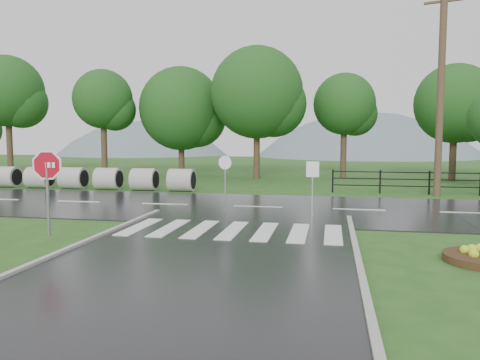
# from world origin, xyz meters

# --- Properties ---
(ground) EXTENTS (120.00, 120.00, 0.00)m
(ground) POSITION_xyz_m (0.00, 0.00, 0.00)
(ground) COLOR #25511B
(ground) RESTS_ON ground
(main_road) EXTENTS (90.00, 8.00, 0.04)m
(main_road) POSITION_xyz_m (0.00, 10.00, 0.00)
(main_road) COLOR black
(main_road) RESTS_ON ground
(crosswalk) EXTENTS (6.50, 2.80, 0.02)m
(crosswalk) POSITION_xyz_m (0.00, 5.00, 0.06)
(crosswalk) COLOR silver
(crosswalk) RESTS_ON ground
(fence_west) EXTENTS (9.58, 0.08, 1.20)m
(fence_west) POSITION_xyz_m (7.75, 16.00, 0.72)
(fence_west) COLOR black
(fence_west) RESTS_ON ground
(hills) EXTENTS (102.00, 48.00, 48.00)m
(hills) POSITION_xyz_m (3.49, 65.00, -15.54)
(hills) COLOR slate
(hills) RESTS_ON ground
(treeline) EXTENTS (83.20, 5.20, 10.00)m
(treeline) POSITION_xyz_m (1.00, 24.00, 0.00)
(treeline) COLOR #164415
(treeline) RESTS_ON ground
(culvert_pipes) EXTENTS (13.90, 1.20, 1.20)m
(culvert_pipes) POSITION_xyz_m (-11.19, 15.00, 0.60)
(culvert_pipes) COLOR #9E9B93
(culvert_pipes) RESTS_ON ground
(stop_sign) EXTENTS (1.18, 0.20, 2.67)m
(stop_sign) POSITION_xyz_m (-5.12, 3.42, 1.86)
(stop_sign) COLOR #939399
(stop_sign) RESTS_ON ground
(reg_sign_small) EXTENTS (0.45, 0.06, 2.02)m
(reg_sign_small) POSITION_xyz_m (2.27, 7.97, 1.44)
(reg_sign_small) COLOR #939399
(reg_sign_small) RESTS_ON ground
(reg_sign_round) EXTENTS (0.51, 0.11, 2.19)m
(reg_sign_round) POSITION_xyz_m (-0.94, 8.13, 1.39)
(reg_sign_round) COLOR #939399
(reg_sign_round) RESTS_ON ground
(utility_pole_east) EXTENTS (1.74, 0.64, 10.06)m
(utility_pole_east) POSITION_xyz_m (8.01, 15.50, 5.11)
(utility_pole_east) COLOR #473523
(utility_pole_east) RESTS_ON ground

